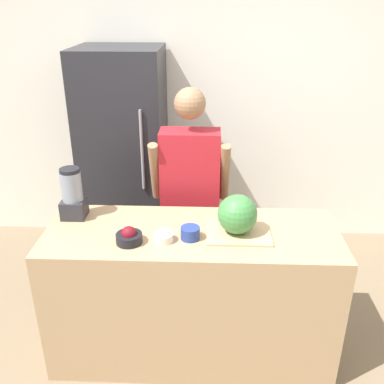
{
  "coord_description": "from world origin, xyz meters",
  "views": [
    {
      "loc": [
        0.09,
        -1.94,
        2.24
      ],
      "look_at": [
        0.0,
        0.37,
        1.18
      ],
      "focal_mm": 40.0,
      "sensor_mm": 36.0,
      "label": 1
    }
  ],
  "objects": [
    {
      "name": "watermelon",
      "position": [
        0.27,
        0.32,
        1.06
      ],
      "size": [
        0.24,
        0.24,
        0.24
      ],
      "color": "#3D7F3D",
      "rests_on": "cutting_board"
    },
    {
      "name": "person",
      "position": [
        -0.04,
        0.94,
        0.86
      ],
      "size": [
        0.57,
        0.27,
        1.68
      ],
      "color": "#333338",
      "rests_on": "ground_plane"
    },
    {
      "name": "counter_island",
      "position": [
        0.0,
        0.33,
        0.46
      ],
      "size": [
        1.81,
        0.67,
        0.93
      ],
      "color": "tan",
      "rests_on": "ground_plane"
    },
    {
      "name": "bowl_small_blue",
      "position": [
        -0.01,
        0.25,
        0.96
      ],
      "size": [
        0.11,
        0.11,
        0.07
      ],
      "color": "navy",
      "rests_on": "counter_island"
    },
    {
      "name": "bowl_cream",
      "position": [
        -0.16,
        0.22,
        0.96
      ],
      "size": [
        0.12,
        0.12,
        0.09
      ],
      "color": "beige",
      "rests_on": "counter_island"
    },
    {
      "name": "wall_back",
      "position": [
        0.0,
        2.0,
        1.3
      ],
      "size": [
        8.0,
        0.06,
        2.6
      ],
      "color": "white",
      "rests_on": "ground_plane"
    },
    {
      "name": "cutting_board",
      "position": [
        0.28,
        0.31,
        0.93
      ],
      "size": [
        0.39,
        0.29,
        0.01
      ],
      "color": "tan",
      "rests_on": "counter_island"
    },
    {
      "name": "bowl_cherries",
      "position": [
        -0.36,
        0.19,
        0.96
      ],
      "size": [
        0.15,
        0.15,
        0.1
      ],
      "color": "black",
      "rests_on": "counter_island"
    },
    {
      "name": "refrigerator",
      "position": [
        -0.64,
        1.61,
        0.94
      ],
      "size": [
        0.71,
        0.71,
        1.87
      ],
      "color": "#232328",
      "rests_on": "ground_plane"
    },
    {
      "name": "blender",
      "position": [
        -0.77,
        0.5,
        1.08
      ],
      "size": [
        0.15,
        0.15,
        0.34
      ],
      "color": "#28282D",
      "rests_on": "counter_island"
    }
  ]
}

